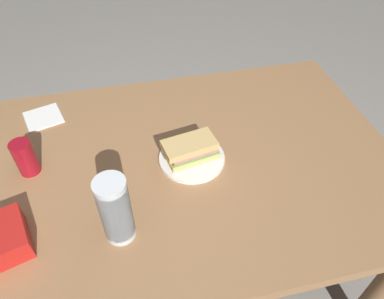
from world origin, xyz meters
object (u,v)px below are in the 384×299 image
object	(u,v)px
soda_can_red	(25,158)
plastic_cup_stack	(116,210)
paper_plate	(192,159)
sandwich	(191,150)
dining_table	(172,180)

from	to	relation	value
soda_can_red	plastic_cup_stack	distance (m)	0.41
paper_plate	soda_can_red	size ratio (longest dim) A/B	1.82
sandwich	plastic_cup_stack	size ratio (longest dim) A/B	0.88
dining_table	paper_plate	world-z (taller)	paper_plate
paper_plate	sandwich	distance (m)	0.05
paper_plate	soda_can_red	distance (m)	0.53
paper_plate	plastic_cup_stack	size ratio (longest dim) A/B	1.01
dining_table	soda_can_red	xyz separation A→B (m)	(0.45, -0.07, 0.15)
soda_can_red	plastic_cup_stack	xyz separation A→B (m)	(-0.27, 0.31, 0.05)
sandwich	plastic_cup_stack	world-z (taller)	plastic_cup_stack
dining_table	sandwich	size ratio (longest dim) A/B	7.94
dining_table	paper_plate	distance (m)	0.12
dining_table	paper_plate	bearing A→B (deg)	177.90
plastic_cup_stack	sandwich	bearing A→B (deg)	-137.96
paper_plate	sandwich	bearing A→B (deg)	36.98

